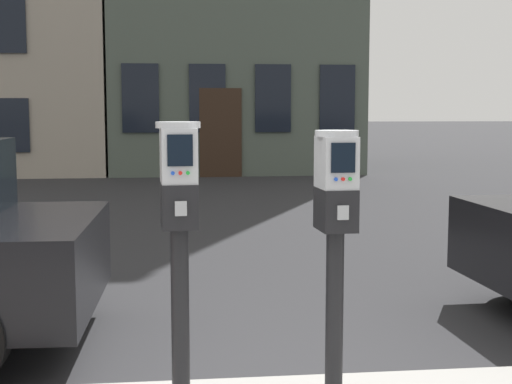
% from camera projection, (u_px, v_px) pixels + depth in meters
% --- Properties ---
extents(parking_meter_near_kerb, '(0.23, 0.26, 1.45)m').
position_uv_depth(parking_meter_near_kerb, '(179.00, 214.00, 3.59)').
color(parking_meter_near_kerb, black).
rests_on(parking_meter_near_kerb, sidewalk_slab).
extents(parking_meter_twin_adjacent, '(0.23, 0.26, 1.40)m').
position_uv_depth(parking_meter_twin_adjacent, '(336.00, 218.00, 3.69)').
color(parking_meter_twin_adjacent, black).
rests_on(parking_meter_twin_adjacent, sidewalk_slab).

